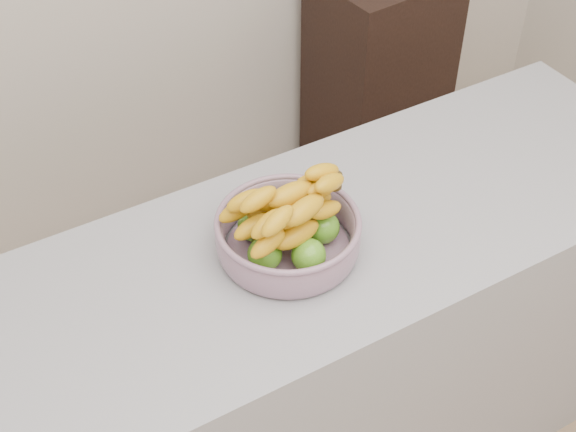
# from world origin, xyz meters

# --- Properties ---
(counter) EXTENTS (2.00, 0.60, 0.90)m
(counter) POSITION_xyz_m (0.00, 0.72, 0.45)
(counter) COLOR #93959B
(counter) RESTS_ON ground
(cabinet) EXTENTS (0.50, 0.42, 0.85)m
(cabinet) POSITION_xyz_m (1.01, 1.78, 0.42)
(cabinet) COLOR black
(cabinet) RESTS_ON ground
(fruit_bowl) EXTENTS (0.31, 0.31, 0.18)m
(fruit_bowl) POSITION_xyz_m (-0.01, 0.72, 0.96)
(fruit_bowl) COLOR #959DB3
(fruit_bowl) RESTS_ON counter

